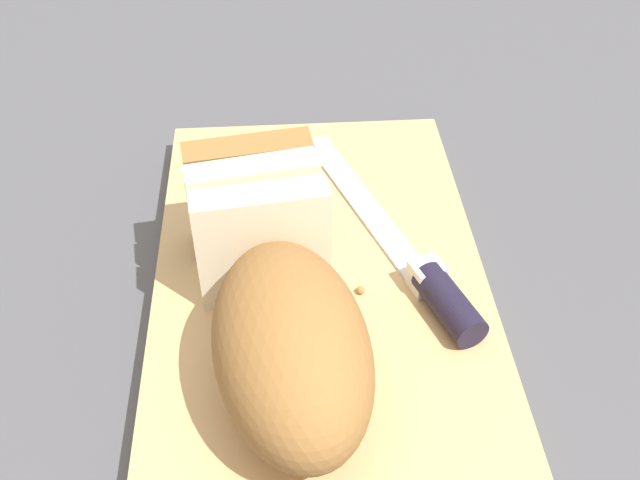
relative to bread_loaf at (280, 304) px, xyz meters
name	(u,v)px	position (x,y,z in m)	size (l,w,h in m)	color
ground_plane	(320,294)	(0.07, -0.03, -0.07)	(3.00, 3.00, 0.00)	#4C4C51
cutting_board	(320,282)	(0.07, -0.03, -0.06)	(0.39, 0.24, 0.03)	tan
bread_loaf	(280,304)	(0.00, 0.00, 0.00)	(0.26, 0.13, 0.09)	#996633
bread_knife	(425,275)	(0.05, -0.10, -0.04)	(0.26, 0.11, 0.02)	silver
crumb_near_knife	(308,320)	(0.02, -0.02, -0.04)	(0.01, 0.01, 0.01)	#A8753D
crumb_near_loaf	(361,290)	(0.05, -0.06, -0.04)	(0.01, 0.01, 0.01)	#A8753D
crumb_stray_left	(309,311)	(0.03, -0.02, -0.04)	(0.01, 0.01, 0.01)	#A8753D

